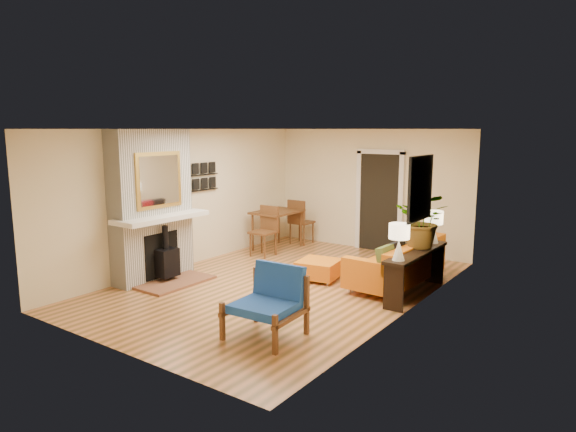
% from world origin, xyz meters
% --- Properties ---
extents(room_shell, '(6.50, 6.50, 6.50)m').
position_xyz_m(room_shell, '(0.60, 2.63, 1.24)').
color(room_shell, '#D78852').
rests_on(room_shell, ground).
extents(fireplace, '(1.09, 1.68, 2.60)m').
position_xyz_m(fireplace, '(-2.00, -1.00, 1.24)').
color(fireplace, white).
rests_on(fireplace, ground).
extents(sofa, '(0.98, 2.14, 0.83)m').
position_xyz_m(sofa, '(1.63, 1.18, 0.37)').
color(sofa, silver).
rests_on(sofa, ground).
extents(ottoman, '(0.77, 0.77, 0.34)m').
position_xyz_m(ottoman, '(0.36, 0.63, 0.20)').
color(ottoman, silver).
rests_on(ottoman, ground).
extents(blue_chair, '(0.89, 0.88, 0.89)m').
position_xyz_m(blue_chair, '(1.14, -1.78, 0.48)').
color(blue_chair, brown).
rests_on(blue_chair, ground).
extents(dining_table, '(0.79, 1.90, 1.03)m').
position_xyz_m(dining_table, '(-1.57, 2.11, 0.67)').
color(dining_table, brown).
rests_on(dining_table, ground).
extents(console_table, '(0.34, 1.85, 0.72)m').
position_xyz_m(console_table, '(2.07, 0.76, 0.58)').
color(console_table, black).
rests_on(console_table, ground).
extents(lamp_near, '(0.30, 0.30, 0.54)m').
position_xyz_m(lamp_near, '(2.07, 0.04, 1.06)').
color(lamp_near, white).
rests_on(lamp_near, console_table).
extents(lamp_far, '(0.30, 0.30, 0.54)m').
position_xyz_m(lamp_far, '(2.07, 1.46, 1.06)').
color(lamp_far, white).
rests_on(lamp_far, console_table).
extents(houseplant, '(0.88, 0.78, 0.90)m').
position_xyz_m(houseplant, '(2.06, 1.01, 1.17)').
color(houseplant, '#1E5919').
rests_on(houseplant, console_table).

